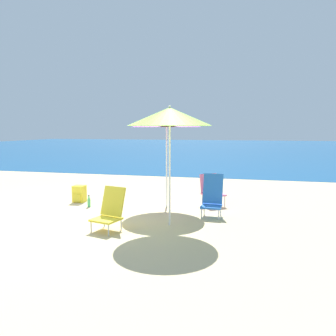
{
  "coord_description": "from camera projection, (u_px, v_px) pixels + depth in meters",
  "views": [
    {
      "loc": [
        3.66,
        -6.08,
        1.82
      ],
      "look_at": [
        2.07,
        0.5,
        1.0
      ],
      "focal_mm": 35.0,
      "sensor_mm": 36.0,
      "label": 1
    }
  ],
  "objects": [
    {
      "name": "ground_plane",
      "position": [
        68.0,
        215.0,
        6.94
      ],
      "size": [
        60.0,
        60.0,
        0.0
      ],
      "primitive_type": "plane",
      "color": "#C6B284"
    },
    {
      "name": "sea_water",
      "position": [
        208.0,
        147.0,
        31.88
      ],
      "size": [
        60.0,
        40.0,
        0.01
      ],
      "color": "navy",
      "rests_on": "ground"
    },
    {
      "name": "beach_umbrella_lime",
      "position": [
        170.0,
        117.0,
        5.95
      ],
      "size": [
        1.55,
        1.55,
        2.24
      ],
      "color": "white",
      "rests_on": "ground"
    },
    {
      "name": "beach_umbrella_purple",
      "position": [
        167.0,
        122.0,
        7.44
      ],
      "size": [
        1.61,
        1.61,
        2.13
      ],
      "color": "white",
      "rests_on": "ground"
    },
    {
      "name": "beach_chair_pink",
      "position": [
        211.0,
        189.0,
        7.8
      ],
      "size": [
        0.67,
        0.68,
        0.74
      ],
      "rotation": [
        0.0,
        0.0,
        0.64
      ],
      "color": "silver",
      "rests_on": "ground"
    },
    {
      "name": "beach_chair_yellow",
      "position": [
        110.0,
        210.0,
        5.88
      ],
      "size": [
        0.57,
        0.62,
        0.77
      ],
      "rotation": [
        0.0,
        0.0,
        -0.25
      ],
      "color": "silver",
      "rests_on": "ground"
    },
    {
      "name": "beach_chair_blue",
      "position": [
        212.0,
        196.0,
        6.81
      ],
      "size": [
        0.43,
        0.53,
        0.87
      ],
      "rotation": [
        0.0,
        0.0,
        -0.03
      ],
      "color": "silver",
      "rests_on": "ground"
    },
    {
      "name": "backpack_yellow",
      "position": [
        79.0,
        194.0,
        8.13
      ],
      "size": [
        0.28,
        0.27,
        0.41
      ],
      "color": "yellow",
      "rests_on": "ground"
    },
    {
      "name": "water_bottle",
      "position": [
        89.0,
        202.0,
        7.62
      ],
      "size": [
        0.07,
        0.07,
        0.28
      ],
      "color": "#4CB266",
      "rests_on": "ground"
    }
  ]
}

